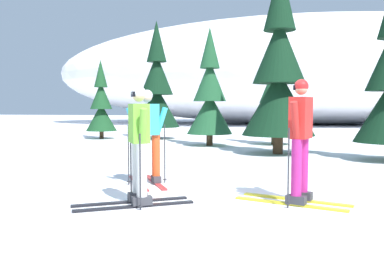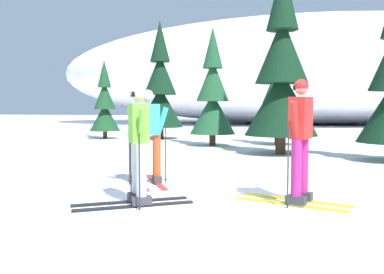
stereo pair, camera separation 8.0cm
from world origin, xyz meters
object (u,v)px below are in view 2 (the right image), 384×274
Objects in this scene: skier_red_jacket at (300,139)px; pine_tree_center_right at (282,75)px; pine_tree_center at (278,98)px; pine_tree_center_left at (213,96)px; skier_lime_jacket at (138,144)px; pine_tree_left at (160,90)px; skier_cyan_jacket at (148,135)px; pine_tree_far_left at (105,106)px.

skier_red_jacket is 6.72m from pine_tree_center_right.
pine_tree_center is 0.74× the size of pine_tree_center_right.
pine_tree_center_left is (-2.92, 8.79, 0.85)m from skier_red_jacket.
pine_tree_center_right is at bearing 75.37° from skier_lime_jacket.
pine_tree_center_right reaches higher than pine_tree_center_left.
pine_tree_left is (-5.80, 11.49, 1.22)m from skier_red_jacket.
pine_tree_left is 7.30m from pine_tree_center_right.
skier_red_jacket is 9.86m from pine_tree_center.
pine_tree_far_left reaches higher than skier_cyan_jacket.
pine_tree_left is at bearing 162.11° from pine_tree_center.
pine_tree_center is (7.65, -1.19, 0.28)m from pine_tree_far_left.
skier_red_jacket is (2.68, -0.98, 0.05)m from skier_cyan_jacket.
pine_tree_far_left is 2.60m from pine_tree_left.
pine_tree_center_left is at bearing -43.26° from pine_tree_left.
pine_tree_center_left is 2.54m from pine_tree_center.
pine_tree_center_right is at bearing -86.74° from pine_tree_center.
skier_lime_jacket is 0.33× the size of pine_tree_left.
skier_red_jacket is 0.42× the size of pine_tree_center_left.
skier_red_jacket is 0.52× the size of pine_tree_far_left.
pine_tree_center_right reaches higher than skier_lime_jacket.
pine_tree_far_left is 0.81× the size of pine_tree_center_left.
skier_lime_jacket is at bearing -75.66° from skier_cyan_jacket.
pine_tree_center reaches higher than skier_red_jacket.
skier_cyan_jacket is 0.95× the size of skier_red_jacket.
pine_tree_left is at bearing 11.18° from pine_tree_far_left.
pine_tree_center is at bearing 23.87° from pine_tree_center_left.
pine_tree_center reaches higher than pine_tree_far_left.
pine_tree_center_right is (1.86, 7.13, 1.47)m from skier_lime_jacket.
skier_red_jacket is at bearing -63.23° from pine_tree_left.
pine_tree_left is 1.24× the size of pine_tree_center.
skier_red_jacket is (2.28, 0.58, 0.07)m from skier_lime_jacket.
pine_tree_center_left is 3.40m from pine_tree_center_right.
pine_tree_center_right reaches higher than pine_tree_left.
skier_lime_jacket is 0.31× the size of pine_tree_center_right.
pine_tree_left is 3.96m from pine_tree_center_left.
skier_cyan_jacket is 1.61m from skier_lime_jacket.
skier_lime_jacket is at bearing -99.16° from pine_tree_center.
pine_tree_center_left is 0.77× the size of pine_tree_center_right.
skier_lime_jacket is at bearing -73.75° from pine_tree_left.
skier_cyan_jacket reaches higher than skier_lime_jacket.
skier_red_jacket is 12.93m from pine_tree_left.
pine_tree_left is at bearing 106.25° from skier_lime_jacket.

